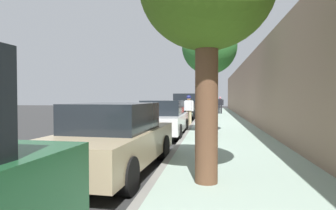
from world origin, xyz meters
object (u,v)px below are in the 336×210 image
parked_pickup_black_far (184,107)px  parked_sedan_grey_farthest (192,106)px  street_tree_mid_block (209,48)px  cyclist_with_backpack (189,107)px  fire_hydrant (202,114)px  parked_sedan_white_mid (163,119)px  bicycle_at_curb (186,118)px  parked_sedan_tan_second (114,138)px  pedestrian_on_phone (220,104)px

parked_pickup_black_far → parked_sedan_grey_farthest: 9.37m
parked_sedan_grey_farthest → street_tree_mid_block: (1.99, -19.79, 2.87)m
cyclist_with_backpack → street_tree_mid_block: (1.22, -5.25, 2.53)m
street_tree_mid_block → fire_hydrant: street_tree_mid_block is taller
parked_sedan_white_mid → parked_pickup_black_far: bearing=90.6°
parked_sedan_grey_farthest → cyclist_with_backpack: (0.78, -14.55, 0.34)m
parked_sedan_grey_farthest → parked_sedan_white_mid: bearing=-89.8°
bicycle_at_curb → parked_sedan_white_mid: bearing=-95.2°
parked_pickup_black_far → fire_hydrant: 3.28m
fire_hydrant → parked_sedan_grey_farthest: bearing=96.8°
parked_sedan_white_mid → cyclist_with_backpack: 5.08m
parked_sedan_grey_farthest → bicycle_at_curb: (0.57, -14.12, -0.38)m
parked_sedan_tan_second → parked_sedan_grey_farthest: 25.44m
parked_sedan_tan_second → parked_sedan_grey_farthest: same height
bicycle_at_curb → fire_hydrant: (0.90, 1.85, 0.19)m
parked_sedan_white_mid → fire_hydrant: (1.39, 7.30, -0.18)m
parked_sedan_white_mid → parked_pickup_black_far: 10.21m
parked_sedan_white_mid → street_tree_mid_block: bearing=-6.6°
bicycle_at_curb → fire_hydrant: size_ratio=1.62×
pedestrian_on_phone → fire_hydrant: (-1.43, -7.84, -0.45)m
parked_sedan_tan_second → pedestrian_on_phone: 21.21m
fire_hydrant → pedestrian_on_phone: bearing=79.6°
parked_sedan_grey_farthest → fire_hydrant: 12.36m
parked_sedan_tan_second → pedestrian_on_phone: size_ratio=2.87×
bicycle_at_curb → pedestrian_on_phone: size_ratio=0.87×
parked_pickup_black_far → fire_hydrant: size_ratio=6.41×
bicycle_at_curb → pedestrian_on_phone: bearing=76.5°
street_tree_mid_block → pedestrian_on_phone: bearing=86.6°
parked_pickup_black_far → fire_hydrant: parked_pickup_black_far is taller
parked_pickup_black_far → parked_sedan_tan_second: bearing=-90.0°
fire_hydrant → street_tree_mid_block: bearing=-86.0°
parked_sedan_tan_second → parked_sedan_grey_farthest: (0.04, 25.44, 0.00)m
parked_sedan_tan_second → bicycle_at_curb: size_ratio=3.30×
parked_sedan_white_mid → cyclist_with_backpack: size_ratio=2.47×
parked_pickup_black_far → street_tree_mid_block: size_ratio=1.15×
parked_sedan_white_mid → parked_sedan_grey_farthest: 19.57m
parked_pickup_black_far → cyclist_with_backpack: parked_pickup_black_far is taller
pedestrian_on_phone → fire_hydrant: pedestrian_on_phone is taller
parked_sedan_tan_second → fire_hydrant: (1.50, 13.17, -0.18)m
parked_pickup_black_far → street_tree_mid_block: street_tree_mid_block is taller
parked_sedan_grey_farthest → street_tree_mid_block: street_tree_mid_block is taller
pedestrian_on_phone → cyclist_with_backpack: bearing=-101.8°
parked_sedan_tan_second → bicycle_at_curb: parked_sedan_tan_second is taller
parked_pickup_black_far → pedestrian_on_phone: parked_pickup_black_far is taller
parked_pickup_black_far → street_tree_mid_block: 10.96m
cyclist_with_backpack → pedestrian_on_phone: bearing=78.2°
parked_sedan_tan_second → parked_sedan_grey_farthest: bearing=89.9°
street_tree_mid_block → fire_hydrant: bearing=94.0°
bicycle_at_curb → street_tree_mid_block: size_ratio=0.29×
street_tree_mid_block → pedestrian_on_phone: (0.90, 15.36, -2.60)m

